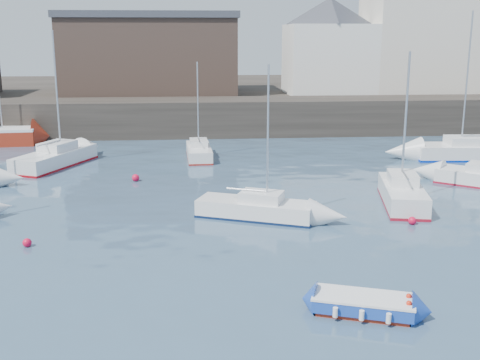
{
  "coord_description": "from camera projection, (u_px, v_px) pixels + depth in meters",
  "views": [
    {
      "loc": [
        -2.38,
        -16.27,
        8.4
      ],
      "look_at": [
        0.0,
        12.0,
        1.5
      ],
      "focal_mm": 45.0,
      "sensor_mm": 36.0,
      "label": 1
    }
  ],
  "objects": [
    {
      "name": "sailboat_b",
      "position": [
        256.0,
        208.0,
        28.14
      ],
      "size": [
        5.78,
        3.76,
        7.11
      ],
      "color": "white",
      "rests_on": "ground"
    },
    {
      "name": "land_strip",
      "position": [
        210.0,
        97.0,
        68.92
      ],
      "size": [
        90.0,
        32.0,
        2.8
      ],
      "primitive_type": "cube",
      "color": "#28231E",
      "rests_on": "ground"
    },
    {
      "name": "sailboat_g",
      "position": [
        471.0,
        151.0,
        41.47
      ],
      "size": [
        7.97,
        3.02,
        9.9
      ],
      "color": "white",
      "rests_on": "ground"
    },
    {
      "name": "buoy_near",
      "position": [
        27.0,
        247.0,
        24.41
      ],
      "size": [
        0.36,
        0.36,
        0.36
      ],
      "primitive_type": "sphere",
      "color": "red",
      "rests_on": "ground"
    },
    {
      "name": "buoy_far",
      "position": [
        136.0,
        181.0,
        35.3
      ],
      "size": [
        0.43,
        0.43,
        0.43
      ],
      "primitive_type": "sphere",
      "color": "red",
      "rests_on": "ground"
    },
    {
      "name": "quay_wall",
      "position": [
        218.0,
        117.0,
        51.46
      ],
      "size": [
        90.0,
        5.0,
        3.0
      ],
      "primitive_type": "cube",
      "color": "#28231E",
      "rests_on": "ground"
    },
    {
      "name": "sailboat_f",
      "position": [
        199.0,
        151.0,
        41.78
      ],
      "size": [
        1.79,
        5.11,
        6.57
      ],
      "color": "white",
      "rests_on": "ground"
    },
    {
      "name": "blue_dinghy",
      "position": [
        363.0,
        304.0,
        18.48
      ],
      "size": [
        3.35,
        2.27,
        0.59
      ],
      "color": "maroon",
      "rests_on": "ground"
    },
    {
      "name": "bldg_east_a",
      "position": [
        420.0,
        30.0,
        58.14
      ],
      "size": [
        13.36,
        13.36,
        11.8
      ],
      "color": "beige",
      "rests_on": "land_strip"
    },
    {
      "name": "buoy_mid",
      "position": [
        412.0,
        224.0,
        27.26
      ],
      "size": [
        0.38,
        0.38,
        0.38
      ],
      "primitive_type": "sphere",
      "color": "red",
      "rests_on": "ground"
    },
    {
      "name": "sailboat_c",
      "position": [
        402.0,
        193.0,
        30.32
      ],
      "size": [
        2.96,
        6.01,
        7.58
      ],
      "color": "white",
      "rests_on": "ground"
    },
    {
      "name": "water",
      "position": [
        274.0,
        323.0,
        17.93
      ],
      "size": [
        220.0,
        220.0,
        0.0
      ],
      "primitive_type": "plane",
      "color": "#2D4760",
      "rests_on": "ground"
    },
    {
      "name": "warehouse",
      "position": [
        151.0,
        53.0,
        57.51
      ],
      "size": [
        16.4,
        10.4,
        7.6
      ],
      "color": "#3D2D26",
      "rests_on": "land_strip"
    },
    {
      "name": "bldg_east_d",
      "position": [
        329.0,
        45.0,
        57.27
      ],
      "size": [
        11.14,
        11.14,
        8.95
      ],
      "color": "white",
      "rests_on": "land_strip"
    },
    {
      "name": "sailboat_h",
      "position": [
        55.0,
        158.0,
        39.19
      ],
      "size": [
        4.69,
        7.01,
        8.65
      ],
      "color": "white",
      "rests_on": "ground"
    }
  ]
}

